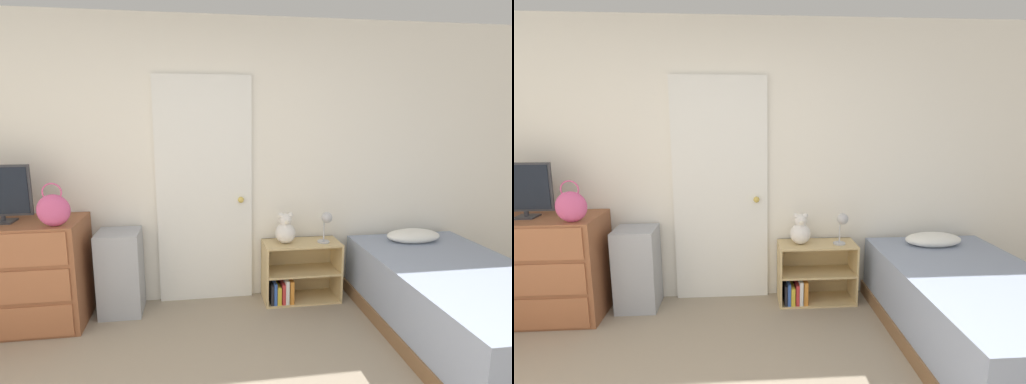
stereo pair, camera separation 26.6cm
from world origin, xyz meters
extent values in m
cube|color=white|center=(0.00, 2.30, 1.27)|extent=(10.00, 0.06, 2.55)
cube|color=white|center=(-0.10, 2.25, 1.03)|extent=(0.86, 0.04, 2.05)
sphere|color=gold|center=(0.22, 2.20, 0.95)|extent=(0.06, 0.06, 0.06)
cube|color=brown|center=(-1.63, 1.97, 0.44)|extent=(1.05, 0.55, 0.88)
cube|color=#9D5B39|center=(-1.63, 1.69, 0.15)|extent=(0.96, 0.01, 0.26)
cube|color=#9D5B39|center=(-1.63, 1.69, 0.44)|extent=(0.96, 0.01, 0.26)
cube|color=#9D5B39|center=(-1.63, 1.69, 0.73)|extent=(0.96, 0.01, 0.26)
cube|color=#2D2D33|center=(-1.68, 1.96, 0.88)|extent=(0.16, 0.16, 0.01)
cylinder|color=#2D2D33|center=(-1.68, 1.96, 0.91)|extent=(0.04, 0.04, 0.04)
cube|color=#2D2D33|center=(-1.68, 1.96, 1.13)|extent=(0.45, 0.02, 0.40)
cube|color=black|center=(-1.68, 1.95, 1.13)|extent=(0.42, 0.01, 0.36)
ellipsoid|color=#C64C7F|center=(-1.24, 1.79, 1.00)|extent=(0.24, 0.11, 0.25)
torus|color=#C64C7F|center=(-1.24, 1.79, 1.14)|extent=(0.15, 0.01, 0.15)
cube|color=#999EA8|center=(-0.84, 2.08, 0.37)|extent=(0.35, 0.35, 0.73)
cube|color=tan|center=(0.43, 2.09, 0.28)|extent=(0.02, 0.32, 0.56)
cube|color=tan|center=(1.11, 2.09, 0.28)|extent=(0.02, 0.32, 0.56)
cube|color=tan|center=(0.77, 2.09, 0.01)|extent=(0.67, 0.32, 0.02)
cube|color=tan|center=(0.77, 2.09, 0.28)|extent=(0.67, 0.32, 0.02)
cube|color=tan|center=(0.77, 2.09, 0.55)|extent=(0.67, 0.32, 0.02)
cube|color=tan|center=(0.77, 2.24, 0.28)|extent=(0.71, 0.01, 0.56)
cube|color=black|center=(0.47, 2.07, 0.11)|extent=(0.02, 0.26, 0.19)
cube|color=#3359B2|center=(0.50, 2.06, 0.12)|extent=(0.03, 0.24, 0.20)
cube|color=gold|center=(0.54, 2.03, 0.10)|extent=(0.04, 0.19, 0.17)
cube|color=red|center=(0.58, 2.07, 0.11)|extent=(0.03, 0.27, 0.19)
cube|color=white|center=(0.61, 2.04, 0.13)|extent=(0.03, 0.21, 0.22)
cube|color=orange|center=(0.66, 2.06, 0.12)|extent=(0.04, 0.24, 0.21)
sphere|color=silver|center=(0.62, 2.09, 0.65)|extent=(0.19, 0.19, 0.19)
sphere|color=silver|center=(0.62, 2.09, 0.77)|extent=(0.12, 0.12, 0.12)
sphere|color=silver|center=(0.62, 2.04, 0.77)|extent=(0.04, 0.04, 0.04)
sphere|color=silver|center=(0.57, 2.09, 0.82)|extent=(0.05, 0.05, 0.05)
sphere|color=silver|center=(0.66, 2.09, 0.82)|extent=(0.05, 0.05, 0.05)
cylinder|color=#B2B2B7|center=(0.97, 2.06, 0.56)|extent=(0.11, 0.11, 0.01)
cylinder|color=#B2B2B7|center=(0.97, 2.06, 0.67)|extent=(0.01, 0.01, 0.20)
sphere|color=#B2B2B7|center=(0.99, 2.04, 0.80)|extent=(0.10, 0.10, 0.10)
cube|color=brown|center=(1.80, 1.25, 0.06)|extent=(1.12, 2.00, 0.12)
cube|color=#8C99B2|center=(1.80, 1.25, 0.34)|extent=(1.08, 1.94, 0.44)
ellipsoid|color=white|center=(1.80, 1.97, 0.61)|extent=(0.50, 0.28, 0.12)
camera|label=1|loc=(-0.17, -1.33, 1.69)|focal=28.00mm
camera|label=2|loc=(0.09, -1.36, 1.69)|focal=28.00mm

